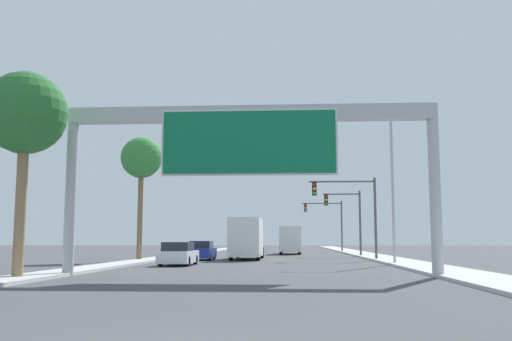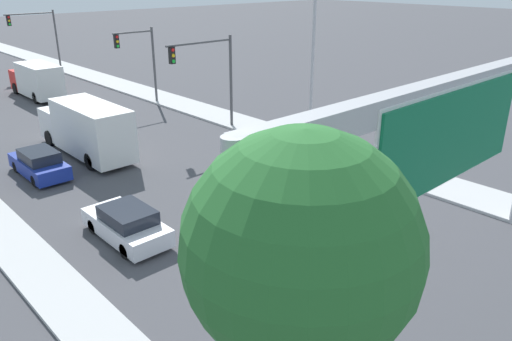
{
  "view_description": "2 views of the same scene",
  "coord_description": "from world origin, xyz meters",
  "px_view_note": "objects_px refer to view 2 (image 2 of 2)",
  "views": [
    {
      "loc": [
        1.85,
        -7.42,
        1.63
      ],
      "look_at": [
        0.0,
        22.88,
        5.31
      ],
      "focal_mm": 40.0,
      "sensor_mm": 36.0,
      "label": 1
    },
    {
      "loc": [
        -13.86,
        11.27,
        10.5
      ],
      "look_at": [
        0.37,
        26.64,
        2.13
      ],
      "focal_mm": 35.0,
      "sensor_mm": 36.0,
      "label": 2
    }
  ],
  "objects_px": {
    "truck_box_primary": "(37,80)",
    "street_lamp_right": "(309,58)",
    "truck_box_secondary": "(86,129)",
    "traffic_light_far_intersection": "(41,31)",
    "car_mid_center": "(127,224)",
    "car_far_right": "(39,164)",
    "palm_tree_foreground": "(301,253)",
    "traffic_light_near_intersection": "(212,68)",
    "sign_gantry": "(445,132)",
    "traffic_light_mid_block": "(142,55)"
  },
  "relations": [
    {
      "from": "traffic_light_near_intersection",
      "to": "traffic_light_mid_block",
      "type": "xyz_separation_m",
      "value": [
        0.56,
        10.0,
        -0.26
      ]
    },
    {
      "from": "traffic_light_mid_block",
      "to": "traffic_light_far_intersection",
      "type": "bearing_deg",
      "value": 91.5
    },
    {
      "from": "car_mid_center",
      "to": "street_lamp_right",
      "type": "bearing_deg",
      "value": 8.91
    },
    {
      "from": "truck_box_primary",
      "to": "street_lamp_right",
      "type": "height_order",
      "value": "street_lamp_right"
    },
    {
      "from": "traffic_light_far_intersection",
      "to": "truck_box_secondary",
      "type": "bearing_deg",
      "value": -106.8
    },
    {
      "from": "sign_gantry",
      "to": "traffic_light_near_intersection",
      "type": "height_order",
      "value": "sign_gantry"
    },
    {
      "from": "truck_box_secondary",
      "to": "traffic_light_near_intersection",
      "type": "height_order",
      "value": "traffic_light_near_intersection"
    },
    {
      "from": "car_mid_center",
      "to": "traffic_light_far_intersection",
      "type": "relative_size",
      "value": 0.67
    },
    {
      "from": "car_mid_center",
      "to": "traffic_light_mid_block",
      "type": "relative_size",
      "value": 0.71
    },
    {
      "from": "truck_box_primary",
      "to": "traffic_light_far_intersection",
      "type": "distance_m",
      "value": 12.77
    },
    {
      "from": "traffic_light_near_intersection",
      "to": "street_lamp_right",
      "type": "distance_m",
      "value": 7.63
    },
    {
      "from": "sign_gantry",
      "to": "car_far_right",
      "type": "relative_size",
      "value": 3.78
    },
    {
      "from": "truck_box_primary",
      "to": "palm_tree_foreground",
      "type": "relative_size",
      "value": 0.85
    },
    {
      "from": "traffic_light_far_intersection",
      "to": "traffic_light_near_intersection",
      "type": "bearing_deg",
      "value": -90.07
    },
    {
      "from": "car_mid_center",
      "to": "truck_box_primary",
      "type": "relative_size",
      "value": 0.6
    },
    {
      "from": "traffic_light_near_intersection",
      "to": "palm_tree_foreground",
      "type": "height_order",
      "value": "palm_tree_foreground"
    },
    {
      "from": "palm_tree_foreground",
      "to": "car_mid_center",
      "type": "bearing_deg",
      "value": 73.19
    },
    {
      "from": "traffic_light_far_intersection",
      "to": "street_lamp_right",
      "type": "relative_size",
      "value": 0.67
    },
    {
      "from": "truck_box_secondary",
      "to": "traffic_light_far_intersection",
      "type": "distance_m",
      "value": 29.98
    },
    {
      "from": "car_far_right",
      "to": "truck_box_secondary",
      "type": "bearing_deg",
      "value": 21.41
    },
    {
      "from": "truck_box_primary",
      "to": "street_lamp_right",
      "type": "xyz_separation_m",
      "value": [
        6.53,
        -26.05,
        4.29
      ]
    },
    {
      "from": "sign_gantry",
      "to": "street_lamp_right",
      "type": "distance_m",
      "value": 15.2
    },
    {
      "from": "traffic_light_near_intersection",
      "to": "traffic_light_far_intersection",
      "type": "height_order",
      "value": "traffic_light_far_intersection"
    },
    {
      "from": "car_far_right",
      "to": "truck_box_primary",
      "type": "distance_m",
      "value": 19.92
    },
    {
      "from": "car_mid_center",
      "to": "traffic_light_near_intersection",
      "type": "distance_m",
      "value": 15.81
    },
    {
      "from": "truck_box_primary",
      "to": "sign_gantry",
      "type": "bearing_deg",
      "value": -92.58
    },
    {
      "from": "traffic_light_mid_block",
      "to": "traffic_light_far_intersection",
      "type": "height_order",
      "value": "traffic_light_far_intersection"
    },
    {
      "from": "sign_gantry",
      "to": "truck_box_secondary",
      "type": "distance_m",
      "value": 22.04
    },
    {
      "from": "traffic_light_mid_block",
      "to": "sign_gantry",
      "type": "bearing_deg",
      "value": -103.81
    },
    {
      "from": "truck_box_primary",
      "to": "traffic_light_mid_block",
      "type": "distance_m",
      "value": 10.69
    },
    {
      "from": "car_mid_center",
      "to": "traffic_light_mid_block",
      "type": "height_order",
      "value": "traffic_light_mid_block"
    },
    {
      "from": "truck_box_primary",
      "to": "street_lamp_right",
      "type": "relative_size",
      "value": 0.74
    },
    {
      "from": "car_mid_center",
      "to": "truck_box_secondary",
      "type": "relative_size",
      "value": 0.51
    },
    {
      "from": "traffic_light_mid_block",
      "to": "palm_tree_foreground",
      "type": "relative_size",
      "value": 0.73
    },
    {
      "from": "truck_box_secondary",
      "to": "traffic_light_mid_block",
      "type": "xyz_separation_m",
      "value": [
        9.15,
        8.57,
        2.49
      ]
    },
    {
      "from": "car_mid_center",
      "to": "truck_box_secondary",
      "type": "bearing_deg",
      "value": 72.22
    },
    {
      "from": "car_far_right",
      "to": "street_lamp_right",
      "type": "height_order",
      "value": "street_lamp_right"
    },
    {
      "from": "car_far_right",
      "to": "traffic_light_near_intersection",
      "type": "xyz_separation_m",
      "value": [
        12.09,
        -0.06,
        3.73
      ]
    },
    {
      "from": "traffic_light_near_intersection",
      "to": "sign_gantry",
      "type": "bearing_deg",
      "value": -108.78
    },
    {
      "from": "truck_box_secondary",
      "to": "traffic_light_far_intersection",
      "type": "relative_size",
      "value": 1.31
    },
    {
      "from": "car_far_right",
      "to": "palm_tree_foreground",
      "type": "bearing_deg",
      "value": -99.94
    },
    {
      "from": "truck_box_secondary",
      "to": "street_lamp_right",
      "type": "distance_m",
      "value": 13.97
    },
    {
      "from": "car_far_right",
      "to": "street_lamp_right",
      "type": "xyz_separation_m",
      "value": [
        13.53,
        -7.42,
        5.13
      ]
    },
    {
      "from": "traffic_light_mid_block",
      "to": "palm_tree_foreground",
      "type": "bearing_deg",
      "value": -116.99
    },
    {
      "from": "truck_box_primary",
      "to": "truck_box_secondary",
      "type": "height_order",
      "value": "truck_box_secondary"
    },
    {
      "from": "sign_gantry",
      "to": "street_lamp_right",
      "type": "relative_size",
      "value": 1.69
    },
    {
      "from": "car_far_right",
      "to": "traffic_light_near_intersection",
      "type": "relative_size",
      "value": 0.69
    },
    {
      "from": "sign_gantry",
      "to": "palm_tree_foreground",
      "type": "distance_m",
      "value": 9.61
    },
    {
      "from": "car_mid_center",
      "to": "sign_gantry",
      "type": "bearing_deg",
      "value": -63.71
    },
    {
      "from": "sign_gantry",
      "to": "truck_box_primary",
      "type": "relative_size",
      "value": 2.29
    }
  ]
}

